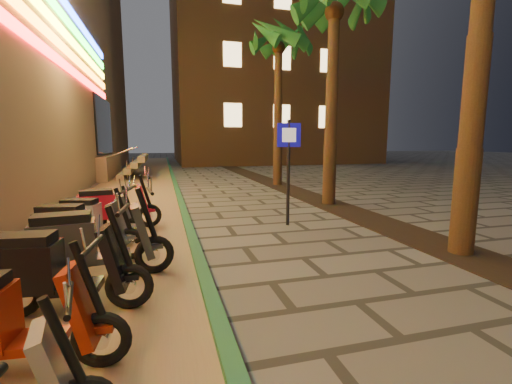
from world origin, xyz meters
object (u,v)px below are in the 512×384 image
object	(u,v)px
scooter_5	(49,269)
scooter_9	(110,208)
scooter_8	(93,219)
scooter_7	(78,229)
scooter_6	(87,243)
pedestrian_sign	(289,158)

from	to	relation	value
scooter_5	scooter_9	world-z (taller)	scooter_5
scooter_9	scooter_8	bearing A→B (deg)	-113.82
scooter_7	scooter_9	xyz separation A→B (m)	(0.24, 1.85, 0.00)
scooter_8	scooter_9	size ratio (longest dim) A/B	0.92
scooter_6	scooter_7	world-z (taller)	scooter_6
scooter_8	scooter_9	distance (m)	0.90
scooter_7	pedestrian_sign	bearing A→B (deg)	30.47
scooter_5	scooter_7	xyz separation A→B (m)	(-0.11, 1.91, -0.01)
pedestrian_sign	scooter_7	bearing A→B (deg)	-150.64
scooter_9	scooter_6	bearing A→B (deg)	-99.89
scooter_8	scooter_9	xyz separation A→B (m)	(0.19, 0.88, 0.04)
pedestrian_sign	scooter_9	size ratio (longest dim) A/B	1.41
scooter_6	scooter_7	size ratio (longest dim) A/B	1.08
pedestrian_sign	scooter_8	distance (m)	4.28
pedestrian_sign	scooter_7	world-z (taller)	pedestrian_sign
scooter_7	scooter_9	bearing A→B (deg)	94.78
scooter_6	scooter_7	bearing A→B (deg)	100.62
scooter_8	scooter_9	bearing A→B (deg)	94.06
scooter_8	scooter_5	bearing A→B (deg)	-72.70
pedestrian_sign	scooter_8	size ratio (longest dim) A/B	1.53
scooter_9	scooter_7	bearing A→B (deg)	-109.19
scooter_6	scooter_9	bearing A→B (deg)	84.43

